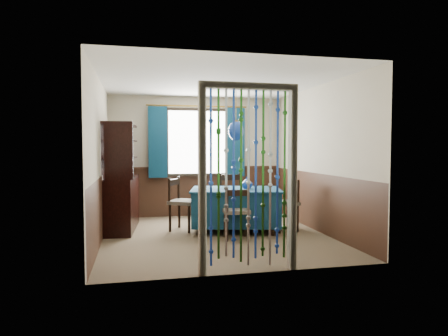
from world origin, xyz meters
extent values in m
plane|color=brown|center=(0.00, 0.00, 0.00)|extent=(4.00, 4.00, 0.00)
plane|color=silver|center=(0.00, 0.00, 2.50)|extent=(4.00, 4.00, 0.00)
plane|color=#BFB59C|center=(0.00, 2.00, 1.25)|extent=(3.60, 0.00, 3.60)
plane|color=#BFB59C|center=(0.00, -2.00, 1.25)|extent=(3.60, 0.00, 3.60)
plane|color=#BFB59C|center=(-1.80, 0.00, 1.25)|extent=(0.00, 4.00, 4.00)
plane|color=#BFB59C|center=(1.80, 0.00, 1.25)|extent=(0.00, 4.00, 4.00)
plane|color=#3B2216|center=(0.00, 1.99, 0.50)|extent=(3.60, 0.00, 3.60)
plane|color=#3B2216|center=(0.00, -1.99, 0.50)|extent=(3.60, 0.00, 3.60)
plane|color=#3B2216|center=(-1.79, 0.00, 0.50)|extent=(0.00, 4.00, 4.00)
plane|color=#3B2216|center=(1.79, 0.00, 0.50)|extent=(0.00, 4.00, 4.00)
cube|color=black|center=(0.00, 1.95, 1.55)|extent=(1.32, 0.12, 1.42)
cube|color=navy|center=(0.42, 0.30, 0.41)|extent=(1.65, 1.30, 0.58)
cube|color=navy|center=(0.42, 0.30, 0.72)|extent=(1.72, 1.37, 0.03)
cylinder|color=black|center=(-0.25, 0.08, 0.07)|extent=(0.07, 0.07, 0.14)
cylinder|color=black|center=(0.92, -0.19, 0.07)|extent=(0.07, 0.07, 0.14)
cylinder|color=black|center=(-0.08, 0.79, 0.07)|extent=(0.07, 0.07, 0.14)
cylinder|color=black|center=(1.09, 0.52, 0.07)|extent=(0.07, 0.07, 0.14)
cylinder|color=black|center=(0.09, -0.44, 0.21)|extent=(0.04, 0.04, 0.42)
cylinder|color=black|center=(0.42, -0.48, 0.21)|extent=(0.04, 0.04, 0.42)
cylinder|color=black|center=(0.13, -0.13, 0.21)|extent=(0.04, 0.04, 0.42)
cylinder|color=black|center=(0.45, -0.17, 0.21)|extent=(0.04, 0.04, 0.42)
cube|color=#5B5549|center=(0.27, -0.31, 0.44)|extent=(0.45, 0.43, 0.06)
cube|color=black|center=(0.25, -0.47, 0.75)|extent=(0.35, 0.08, 0.09)
cylinder|color=black|center=(0.09, -0.45, 0.62)|extent=(0.04, 0.04, 0.41)
cylinder|color=black|center=(0.42, -0.49, 0.62)|extent=(0.04, 0.04, 0.41)
cylinder|color=black|center=(0.72, 1.16, 0.24)|extent=(0.05, 0.05, 0.48)
cylinder|color=black|center=(0.33, 1.14, 0.24)|extent=(0.05, 0.05, 0.48)
cylinder|color=black|center=(0.75, 0.80, 0.24)|extent=(0.05, 0.05, 0.48)
cylinder|color=black|center=(0.36, 0.77, 0.24)|extent=(0.05, 0.05, 0.48)
cube|color=#5B5549|center=(0.54, 0.97, 0.51)|extent=(0.50, 0.48, 0.06)
cube|color=black|center=(0.53, 1.16, 0.86)|extent=(0.41, 0.07, 0.11)
cylinder|color=black|center=(0.72, 1.17, 0.71)|extent=(0.04, 0.04, 0.47)
cylinder|color=black|center=(0.33, 1.15, 0.71)|extent=(0.04, 0.04, 0.47)
cylinder|color=black|center=(-0.51, 0.79, 0.23)|extent=(0.05, 0.05, 0.47)
cylinder|color=black|center=(-0.70, 0.47, 0.23)|extent=(0.05, 0.05, 0.47)
cylinder|color=black|center=(-0.20, 0.61, 0.23)|extent=(0.05, 0.05, 0.47)
cylinder|color=black|center=(-0.40, 0.28, 0.23)|extent=(0.05, 0.05, 0.47)
cube|color=#5B5549|center=(-0.45, 0.54, 0.50)|extent=(0.61, 0.61, 0.06)
cube|color=black|center=(-0.61, 0.63, 0.84)|extent=(0.24, 0.36, 0.10)
cylinder|color=black|center=(-0.52, 0.79, 0.69)|extent=(0.04, 0.04, 0.46)
cylinder|color=black|center=(-0.71, 0.47, 0.69)|extent=(0.04, 0.04, 0.46)
cylinder|color=black|center=(1.42, -0.04, 0.23)|extent=(0.04, 0.04, 0.45)
cylinder|color=black|center=(1.39, 0.33, 0.23)|extent=(0.04, 0.04, 0.45)
cylinder|color=black|center=(1.08, -0.07, 0.23)|extent=(0.04, 0.04, 0.45)
cylinder|color=black|center=(1.05, 0.30, 0.23)|extent=(0.04, 0.04, 0.45)
cube|color=#5B5549|center=(1.23, 0.13, 0.48)|extent=(0.46, 0.48, 0.06)
cube|color=black|center=(1.41, 0.15, 0.82)|extent=(0.07, 0.39, 0.10)
cylinder|color=black|center=(1.43, -0.04, 0.68)|extent=(0.04, 0.04, 0.44)
cylinder|color=black|center=(1.40, 0.33, 0.68)|extent=(0.04, 0.04, 0.44)
cube|color=black|center=(-1.52, 0.83, 0.46)|extent=(0.63, 1.46, 0.93)
cube|color=black|center=(-1.52, 0.15, 1.39)|extent=(0.44, 0.09, 0.93)
cube|color=black|center=(-1.52, 1.51, 1.39)|extent=(0.44, 0.09, 0.93)
cube|color=black|center=(-1.52, 0.83, 1.84)|extent=(0.58, 1.46, 0.04)
cube|color=black|center=(-1.75, 0.83, 1.39)|extent=(0.17, 1.40, 0.93)
cube|color=black|center=(-1.49, 0.83, 1.26)|extent=(0.52, 1.37, 0.02)
cube|color=black|center=(-1.49, 0.83, 1.56)|extent=(0.52, 1.37, 0.02)
cylinder|color=olive|center=(0.42, 0.30, 2.11)|extent=(0.01, 0.01, 0.77)
ellipsoid|color=navy|center=(0.42, 0.30, 1.73)|extent=(0.26, 0.26, 0.32)
cylinder|color=olive|center=(0.42, 0.30, 1.89)|extent=(0.08, 0.08, 0.03)
imported|color=navy|center=(0.62, 0.29, 0.82)|extent=(0.22, 0.22, 0.18)
imported|color=beige|center=(-1.47, 0.62, 1.30)|extent=(0.27, 0.27, 0.05)
imported|color=beige|center=(-1.47, 1.15, 1.03)|extent=(0.26, 0.26, 0.21)
camera|label=1|loc=(-1.27, -6.34, 1.45)|focal=32.00mm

